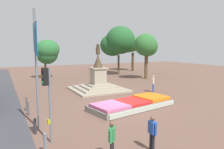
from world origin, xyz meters
The scene contains 16 objects.
ground_plane centered at (0.00, 0.00, 0.00)m, with size 82.29×82.29×0.00m, color brown.
flower_planter centered at (1.32, -0.49, 0.27)m, with size 7.02×3.86×0.63m.
statue_monument centered at (1.69, 6.97, 0.82)m, with size 5.37×5.37×4.90m.
traffic_light_near_crossing centered at (-5.53, -3.91, 2.48)m, with size 0.42×0.31×3.59m.
banner_pole centered at (-5.68, -1.78, 3.63)m, with size 0.14×1.26×6.54m.
pedestrian_with_handbag centered at (6.17, 3.38, 0.97)m, with size 0.55×0.59×1.72m.
pedestrian_near_planter centered at (-1.65, -6.69, 0.89)m, with size 0.24×0.57×1.55m.
pedestrian_crossing_plaza centered at (-3.57, -6.59, 0.91)m, with size 0.41×0.46×1.59m.
kerb_bollard_south centered at (-5.89, -4.88, 0.50)m, with size 0.15×0.15×0.94m.
kerb_bollard_mid_a centered at (-5.97, -2.44, 0.46)m, with size 0.17×0.17×0.86m.
kerb_bollard_mid_b centered at (-5.91, 1.04, 0.49)m, with size 0.12×0.12×0.95m.
kerb_bollard_north centered at (-5.91, 2.23, 0.55)m, with size 0.13×0.13×1.05m.
park_tree_far_left centered at (11.02, 11.26, 4.70)m, with size 3.71×3.32×6.41m.
park_tree_behind_statue centered at (-1.32, 18.43, 3.90)m, with size 3.38×3.23×5.62m.
park_tree_far_right centered at (9.84, 17.69, 5.41)m, with size 5.18×5.92×7.90m.
park_tree_street_side centered at (14.87, 22.08, 5.06)m, with size 3.89×3.91×6.82m.
Camera 1 is at (-7.36, -14.03, 4.51)m, focal length 35.00 mm.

